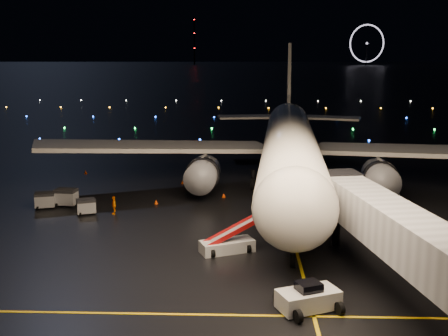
# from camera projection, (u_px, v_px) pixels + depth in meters

# --- Properties ---
(ground) EXTENTS (2000.00, 2000.00, 0.00)m
(ground) POSITION_uv_depth(u_px,v_px,m) (231.00, 80.00, 339.21)
(ground) COLOR black
(ground) RESTS_ON ground
(lane_centre) EXTENTS (0.25, 80.00, 0.02)m
(lane_centre) POSITION_uv_depth(u_px,v_px,m) (285.00, 208.00, 59.85)
(lane_centre) COLOR #E2B70A
(lane_centre) RESTS_ON ground
(lane_cross) EXTENTS (60.00, 0.25, 0.02)m
(lane_cross) POSITION_uv_depth(u_px,v_px,m) (48.00, 312.00, 35.95)
(lane_cross) COLOR #E2B70A
(lane_cross) RESTS_ON ground
(airliner) EXTENTS (66.51, 63.60, 17.73)m
(airliner) POSITION_uv_depth(u_px,v_px,m) (291.00, 115.00, 68.24)
(airliner) COLOR white
(airliner) RESTS_ON ground
(pushback_tug) EXTENTS (4.41, 3.44, 1.87)m
(pushback_tug) POSITION_uv_depth(u_px,v_px,m) (308.00, 296.00, 36.21)
(pushback_tug) COLOR silver
(pushback_tug) RESTS_ON ground
(belt_loader) EXTENTS (6.73, 4.18, 3.17)m
(belt_loader) POSITION_uv_depth(u_px,v_px,m) (227.00, 234.00, 46.58)
(belt_loader) COLOR silver
(belt_loader) RESTS_ON ground
(crew_c) EXTENTS (0.61, 1.16, 1.88)m
(crew_c) POSITION_uv_depth(u_px,v_px,m) (114.00, 205.00, 57.70)
(crew_c) COLOR orange
(crew_c) RESTS_ON ground
(safety_cone_0) EXTENTS (0.56, 0.56, 0.50)m
(safety_cone_0) POSITION_uv_depth(u_px,v_px,m) (224.00, 195.00, 64.48)
(safety_cone_0) COLOR #FB4401
(safety_cone_0) RESTS_ON ground
(safety_cone_1) EXTENTS (0.42, 0.42, 0.45)m
(safety_cone_1) POSITION_uv_depth(u_px,v_px,m) (182.00, 182.00, 71.05)
(safety_cone_1) COLOR #FB4401
(safety_cone_1) RESTS_ON ground
(safety_cone_2) EXTENTS (0.43, 0.43, 0.46)m
(safety_cone_2) POSITION_uv_depth(u_px,v_px,m) (156.00, 202.00, 61.64)
(safety_cone_2) COLOR #FB4401
(safety_cone_2) RESTS_ON ground
(safety_cone_3) EXTENTS (0.56, 0.56, 0.49)m
(safety_cone_3) POSITION_uv_depth(u_px,v_px,m) (86.00, 172.00, 76.90)
(safety_cone_3) COLOR #FB4401
(safety_cone_3) RESTS_ON ground
(ferris_wheel) EXTENTS (49.33, 16.80, 52.00)m
(ferris_wheel) POSITION_uv_depth(u_px,v_px,m) (367.00, 45.00, 739.33)
(ferris_wheel) COLOR black
(ferris_wheel) RESTS_ON ground
(radio_mast) EXTENTS (1.80, 1.80, 64.00)m
(radio_mast) POSITION_uv_depth(u_px,v_px,m) (194.00, 41.00, 765.42)
(radio_mast) COLOR black
(radio_mast) RESTS_ON ground
(taxiway_lights) EXTENTS (164.00, 92.00, 0.36)m
(taxiway_lights) POSITION_uv_depth(u_px,v_px,m) (215.00, 114.00, 149.29)
(taxiway_lights) COLOR black
(taxiway_lights) RESTS_ON ground
(baggage_cart_0) EXTENTS (2.22, 1.91, 1.59)m
(baggage_cart_0) POSITION_uv_depth(u_px,v_px,m) (86.00, 207.00, 57.67)
(baggage_cart_0) COLOR gray
(baggage_cart_0) RESTS_ON ground
(baggage_cart_1) EXTENTS (2.39, 1.81, 1.88)m
(baggage_cart_1) POSITION_uv_depth(u_px,v_px,m) (66.00, 198.00, 60.70)
(baggage_cart_1) COLOR gray
(baggage_cart_1) RESTS_ON ground
(baggage_cart_2) EXTENTS (2.32, 1.90, 1.72)m
(baggage_cart_2) POSITION_uv_depth(u_px,v_px,m) (45.00, 200.00, 59.84)
(baggage_cart_2) COLOR gray
(baggage_cart_2) RESTS_ON ground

